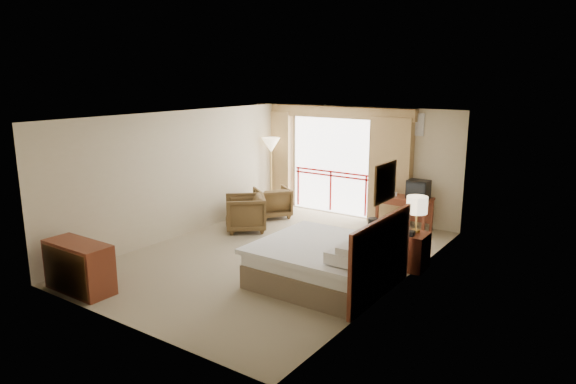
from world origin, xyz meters
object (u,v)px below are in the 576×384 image
Objects in this scene: tv at (418,189)px; side_table at (245,206)px; wastebasket at (373,224)px; dresser at (79,267)px; desk at (405,204)px; armchair_far at (273,217)px; table_lamp at (417,206)px; bed at (327,262)px; armchair_near at (245,230)px; floor_lamp at (271,148)px; nightstand at (413,251)px.

tv is 0.76× the size of side_table.
dresser is at bearing -113.05° from wastebasket.
side_table is at bearing -157.59° from wastebasket.
desk is 4.20× the size of wastebasket.
table_lamp is at bearing 108.22° from armchair_far.
table_lamp is 2.24m from tv.
bed is 2.61× the size of armchair_far.
bed is at bearing -30.74° from side_table.
desk is 1.46× the size of armchair_far.
tv reaches higher than armchair_near.
armchair_near is (-2.37, -1.63, -0.14)m from wastebasket.
armchair_far is 0.44× the size of floor_lamp.
desk is at bearing 59.20° from dresser.
tv reaches higher than side_table.
tv is 3.62m from armchair_far.
armchair_near is at bearing -147.03° from desk.
wastebasket is (-0.57, -0.46, -0.46)m from desk.
nightstand reaches higher than wastebasket.
wastebasket is 2.57m from armchair_far.
dresser is at bearing 37.04° from armchair_far.
armchair_far is at bearing -167.70° from desk.
armchair_near is at bearing 152.84° from bed.
table_lamp is 4.17m from armchair_near.
floor_lamp is at bearing -179.91° from desk.
tv is (-0.76, 2.10, -0.19)m from table_lamp.
side_table is at bearing -146.87° from tv.
dresser is (0.09, -5.39, 0.41)m from armchair_far.
table_lamp is 0.53× the size of dresser.
armchair_far is 1.81m from floor_lamp.
dresser is at bearing -86.00° from side_table.
armchair_near is (0.17, -1.27, 0.00)m from armchair_far.
dresser is (0.62, -6.05, -1.20)m from floor_lamp.
table_lamp is 2.47m from desk.
table_lamp is 1.43× the size of tv.
desk is 0.87m from wastebasket.
armchair_far is 1.28m from armchair_near.
tv reaches higher than dresser.
nightstand is 2.33× the size of wastebasket.
floor_lamp is (-4.69, 2.00, 0.43)m from table_lamp.
dresser is (-2.44, -5.75, 0.27)m from wastebasket.
table_lamp reaches higher than armchair_near.
side_table is at bearing 172.81° from table_lamp.
table_lamp reaches higher than side_table.
tv is 1.27m from wastebasket.
tv is 3.99m from side_table.
desk is at bearing 39.32° from wastebasket.
bed is 4.02m from side_table.
armchair_far is 0.91m from side_table.
floor_lamp reaches higher than armchair_near.
armchair_far is at bearing -51.41° from floor_lamp.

